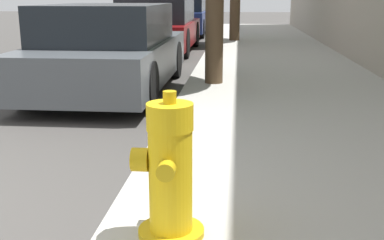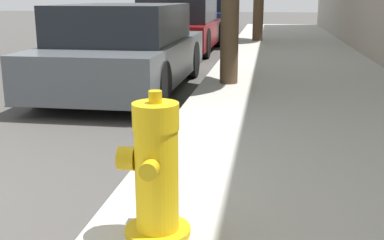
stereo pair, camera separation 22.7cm
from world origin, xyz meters
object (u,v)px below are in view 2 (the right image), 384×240
Objects in this scene: parked_car_near at (126,49)px; parked_car_far at (207,17)px; parked_car_mid at (180,26)px; fire_hydrant at (156,172)px.

parked_car_far is at bearing 90.58° from parked_car_near.
parked_car_mid is at bearing -90.34° from parked_car_far.
parked_car_mid reaches higher than fire_hydrant.
parked_car_mid is (-1.70, 9.95, 0.14)m from fire_hydrant.
parked_car_far is at bearing 96.27° from fire_hydrant.
parked_car_far is (-0.11, 10.46, 0.02)m from parked_car_near.
fire_hydrant is 15.25m from parked_car_far.
parked_car_mid is at bearing 99.67° from fire_hydrant.
parked_car_far is at bearing 89.66° from parked_car_mid.
fire_hydrant is at bearing -83.73° from parked_car_far.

